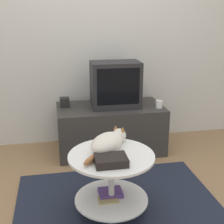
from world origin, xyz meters
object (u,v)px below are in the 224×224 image
Objects in this scene: tv at (116,85)px; cat at (108,142)px; speaker at (65,102)px; dvd_box at (111,160)px.

tv reaches higher than cat.
tv is 0.57m from speaker.
cat is (0.02, 0.22, 0.04)m from dvd_box.
tv is 2.33× the size of dvd_box.
dvd_box is at bearing -79.79° from speaker.
speaker is at bearing 100.21° from dvd_box.
cat is at bearing 84.29° from dvd_box.
speaker is 0.45× the size of dvd_box.
speaker is 1.16m from cat.
dvd_box is (-0.28, -1.26, -0.21)m from tv.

